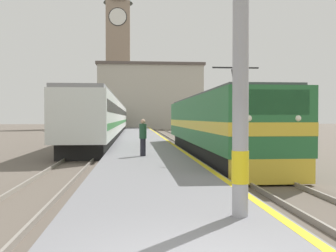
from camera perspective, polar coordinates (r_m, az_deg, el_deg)
The scene contains 9 objects.
ground_plane at distance 34.56m, azimuth -3.86°, elevation -2.43°, with size 200.00×200.00×0.00m, color #60564C.
platform at distance 29.55m, azimuth -3.67°, elevation -2.66°, with size 4.20×140.00×0.41m.
rail_track_near at distance 29.88m, azimuth 3.47°, elevation -2.95°, with size 2.83×140.00×0.16m.
rail_track_far at distance 29.69m, azimuth -10.31°, elevation -3.00°, with size 2.84×140.00×0.16m.
locomotive_train at distance 21.79m, azimuth 6.63°, elevation 0.04°, with size 2.92×18.86×4.39m.
passenger_train at distance 44.57m, azimuth -8.53°, elevation 1.05°, with size 2.92×51.12×3.85m.
person_on_platform at distance 18.42m, azimuth -3.66°, elevation -1.55°, with size 0.34×0.34×1.73m.
clock_tower at distance 85.46m, azimuth -7.23°, elevation 10.82°, with size 6.19×6.19×30.89m.
station_building at distance 75.32m, azimuth -2.58°, elevation 4.30°, with size 20.09×7.43×12.42m.
Camera 1 is at (-0.68, -4.48, 2.21)m, focal length 42.00 mm.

